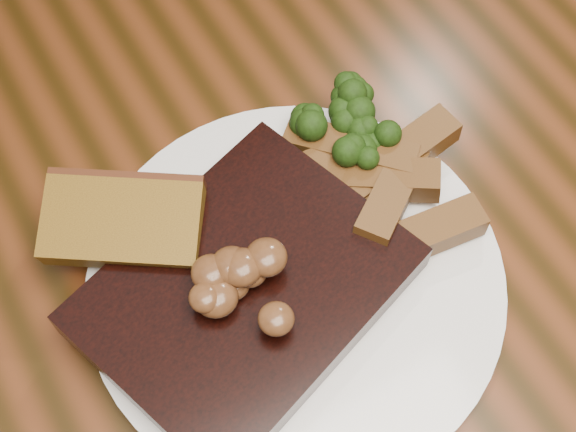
{
  "coord_description": "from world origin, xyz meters",
  "views": [
    {
      "loc": [
        -0.12,
        -0.2,
        1.23
      ],
      "look_at": [
        0.01,
        0.01,
        0.78
      ],
      "focal_mm": 50.0,
      "sensor_mm": 36.0,
      "label": 1
    }
  ],
  "objects_px": {
    "plate": "(296,284)",
    "steak": "(245,291)",
    "dining_table": "(289,307)",
    "potato_wedges": "(386,210)",
    "garlic_bread": "(129,238)"
  },
  "relations": [
    {
      "from": "plate",
      "to": "steak",
      "type": "bearing_deg",
      "value": 172.96
    },
    {
      "from": "dining_table",
      "to": "potato_wedges",
      "type": "relative_size",
      "value": 13.77
    },
    {
      "from": "plate",
      "to": "potato_wedges",
      "type": "xyz_separation_m",
      "value": [
        0.07,
        0.01,
        0.02
      ]
    },
    {
      "from": "garlic_bread",
      "to": "steak",
      "type": "bearing_deg",
      "value": -23.26
    },
    {
      "from": "dining_table",
      "to": "steak",
      "type": "distance_m",
      "value": 0.13
    },
    {
      "from": "dining_table",
      "to": "plate",
      "type": "height_order",
      "value": "plate"
    },
    {
      "from": "dining_table",
      "to": "garlic_bread",
      "type": "height_order",
      "value": "garlic_bread"
    },
    {
      "from": "plate",
      "to": "garlic_bread",
      "type": "bearing_deg",
      "value": 136.52
    },
    {
      "from": "plate",
      "to": "steak",
      "type": "distance_m",
      "value": 0.04
    },
    {
      "from": "steak",
      "to": "garlic_bread",
      "type": "xyz_separation_m",
      "value": [
        -0.05,
        0.07,
        -0.0
      ]
    },
    {
      "from": "plate",
      "to": "steak",
      "type": "height_order",
      "value": "steak"
    },
    {
      "from": "steak",
      "to": "potato_wedges",
      "type": "bearing_deg",
      "value": -15.43
    },
    {
      "from": "plate",
      "to": "garlic_bread",
      "type": "height_order",
      "value": "garlic_bread"
    },
    {
      "from": "plate",
      "to": "garlic_bread",
      "type": "distance_m",
      "value": 0.11
    },
    {
      "from": "steak",
      "to": "potato_wedges",
      "type": "distance_m",
      "value": 0.11
    }
  ]
}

